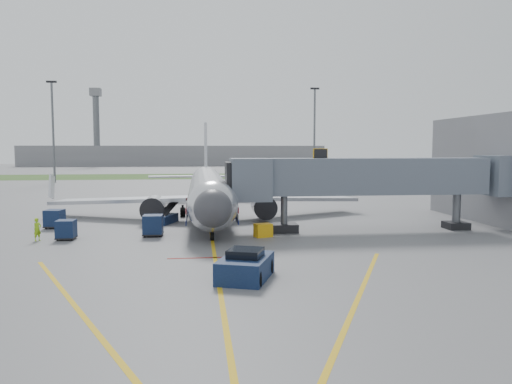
{
  "coord_description": "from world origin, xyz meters",
  "views": [
    {
      "loc": [
        -1.0,
        -35.2,
        6.9
      ],
      "look_at": [
        3.88,
        6.81,
        3.2
      ],
      "focal_mm": 35.0,
      "sensor_mm": 36.0,
      "label": 1
    }
  ],
  "objects": [
    {
      "name": "grass_strip",
      "position": [
        0.0,
        90.0,
        0.01
      ],
      "size": [
        300.0,
        25.0,
        0.01
      ],
      "primitive_type": "cube",
      "color": "#2D4C1E",
      "rests_on": "ground"
    },
    {
      "name": "control_tower",
      "position": [
        -40.0,
        165.0,
        17.33
      ],
      "size": [
        4.0,
        4.0,
        30.0
      ],
      "color": "#595B60",
      "rests_on": "ground"
    },
    {
      "name": "baggage_cart_a",
      "position": [
        -4.59,
        4.39,
        0.85
      ],
      "size": [
        1.58,
        1.58,
        1.67
      ],
      "color": "#0D1A3A",
      "rests_on": "ground"
    },
    {
      "name": "airliner",
      "position": [
        0.0,
        15.25,
        2.65
      ],
      "size": [
        32.1,
        35.67,
        10.25
      ],
      "color": "silver",
      "rests_on": "ground"
    },
    {
      "name": "light_mast_right",
      "position": [
        25.0,
        75.0,
        10.78
      ],
      "size": [
        2.0,
        0.44,
        20.4
      ],
      "color": "#595B60",
      "rests_on": "ground"
    },
    {
      "name": "light_mast_left",
      "position": [
        -30.0,
        70.0,
        10.78
      ],
      "size": [
        2.0,
        0.44,
        20.4
      ],
      "color": "#595B60",
      "rests_on": "ground"
    },
    {
      "name": "distant_terminal",
      "position": [
        -10.0,
        170.0,
        4.0
      ],
      "size": [
        120.0,
        14.0,
        8.0
      ],
      "primitive_type": "cube",
      "color": "slate",
      "rests_on": "ground"
    },
    {
      "name": "ramp_worker",
      "position": [
        -13.0,
        3.31,
        0.87
      ],
      "size": [
        0.71,
        0.75,
        1.73
      ],
      "primitive_type": "imported",
      "rotation": [
        0.0,
        0.0,
        0.93
      ],
      "color": "#94CE18",
      "rests_on": "ground"
    },
    {
      "name": "belt_loader",
      "position": [
        -4.01,
        11.18,
        0.46
      ],
      "size": [
        2.25,
        3.88,
        1.84
      ],
      "color": "#0D1A3A",
      "rests_on": "ground"
    },
    {
      "name": "baggage_cart_c",
      "position": [
        -13.43,
        9.39,
        0.82
      ],
      "size": [
        1.68,
        1.68,
        1.6
      ],
      "color": "#0D1A3A",
      "rests_on": "ground"
    },
    {
      "name": "ground_power_cart",
      "position": [
        4.0,
        3.0,
        0.52
      ],
      "size": [
        1.52,
        1.24,
        1.05
      ],
      "color": "#DF9E0D",
      "rests_on": "ground"
    },
    {
      "name": "apron_markings",
      "position": [
        0.0,
        -7.4,
        0.0
      ],
      "size": [
        21.52,
        50.0,
        0.01
      ],
      "color": "gold",
      "rests_on": "ground"
    },
    {
      "name": "pushback_tug",
      "position": [
        1.44,
        -9.36,
        0.67
      ],
      "size": [
        3.54,
        4.44,
        1.61
      ],
      "color": "#0D1A3A",
      "rests_on": "ground"
    },
    {
      "name": "jet_bridge",
      "position": [
        12.86,
        5.0,
        4.47
      ],
      "size": [
        25.3,
        4.0,
        6.9
      ],
      "color": "slate",
      "rests_on": "ground"
    },
    {
      "name": "ground",
      "position": [
        0.0,
        0.0,
        0.0
      ],
      "size": [
        400.0,
        400.0,
        0.0
      ],
      "primitive_type": "plane",
      "color": "#565659",
      "rests_on": "ground"
    },
    {
      "name": "baggage_cart_b",
      "position": [
        -11.0,
        3.61,
        0.76
      ],
      "size": [
        1.4,
        1.4,
        1.49
      ],
      "color": "#0D1A3A",
      "rests_on": "ground"
    }
  ]
}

